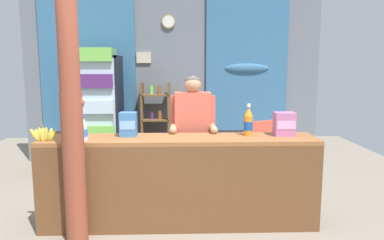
{
  "coord_description": "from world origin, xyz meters",
  "views": [
    {
      "loc": [
        0.13,
        -3.18,
        1.63
      ],
      "look_at": [
        0.25,
        0.72,
        1.04
      ],
      "focal_mm": 33.71,
      "sensor_mm": 36.0,
      "label": 1
    }
  ],
  "objects_px": {
    "bottle_shelf_rack": "(156,122)",
    "shopkeeper": "(193,126)",
    "stall_counter": "(179,175)",
    "soda_bottle_water": "(84,130)",
    "drink_fridge": "(97,104)",
    "snack_box_wafer": "(284,124)",
    "plastic_lawn_chair": "(256,145)",
    "banana_bunch": "(43,135)",
    "timber_post": "(71,98)",
    "snack_box_biscuit": "(128,124)",
    "soda_bottle_orange_soda": "(248,122)"
  },
  "relations": [
    {
      "from": "drink_fridge",
      "to": "snack_box_biscuit",
      "type": "xyz_separation_m",
      "value": [
        0.77,
        -1.96,
        0.0
      ]
    },
    {
      "from": "drink_fridge",
      "to": "bottle_shelf_rack",
      "type": "distance_m",
      "value": 0.99
    },
    {
      "from": "plastic_lawn_chair",
      "to": "banana_bunch",
      "type": "bearing_deg",
      "value": -145.31
    },
    {
      "from": "snack_box_biscuit",
      "to": "banana_bunch",
      "type": "relative_size",
      "value": 0.9
    },
    {
      "from": "timber_post",
      "to": "bottle_shelf_rack",
      "type": "height_order",
      "value": "timber_post"
    },
    {
      "from": "soda_bottle_orange_soda",
      "to": "shopkeeper",
      "type": "bearing_deg",
      "value": 145.78
    },
    {
      "from": "shopkeeper",
      "to": "snack_box_biscuit",
      "type": "relative_size",
      "value": 6.14
    },
    {
      "from": "bottle_shelf_rack",
      "to": "banana_bunch",
      "type": "bearing_deg",
      "value": -110.21
    },
    {
      "from": "shopkeeper",
      "to": "snack_box_wafer",
      "type": "height_order",
      "value": "shopkeeper"
    },
    {
      "from": "drink_fridge",
      "to": "soda_bottle_water",
      "type": "xyz_separation_m",
      "value": [
        0.37,
        -2.17,
        -0.02
      ]
    },
    {
      "from": "snack_box_wafer",
      "to": "soda_bottle_water",
      "type": "bearing_deg",
      "value": -174.7
    },
    {
      "from": "drink_fridge",
      "to": "snack_box_wafer",
      "type": "distance_m",
      "value": 3.09
    },
    {
      "from": "soda_bottle_water",
      "to": "snack_box_wafer",
      "type": "xyz_separation_m",
      "value": [
        2.0,
        0.19,
        0.02
      ]
    },
    {
      "from": "timber_post",
      "to": "soda_bottle_orange_soda",
      "type": "bearing_deg",
      "value": 14.61
    },
    {
      "from": "shopkeeper",
      "to": "banana_bunch",
      "type": "xyz_separation_m",
      "value": [
        -1.46,
        -0.59,
        0.02
      ]
    },
    {
      "from": "drink_fridge",
      "to": "soda_bottle_orange_soda",
      "type": "distance_m",
      "value": 2.81
    },
    {
      "from": "drink_fridge",
      "to": "snack_box_wafer",
      "type": "height_order",
      "value": "drink_fridge"
    },
    {
      "from": "bottle_shelf_rack",
      "to": "plastic_lawn_chair",
      "type": "distance_m",
      "value": 1.72
    },
    {
      "from": "bottle_shelf_rack",
      "to": "soda_bottle_water",
      "type": "relative_size",
      "value": 5.47
    },
    {
      "from": "drink_fridge",
      "to": "snack_box_biscuit",
      "type": "relative_size",
      "value": 7.67
    },
    {
      "from": "bottle_shelf_rack",
      "to": "drink_fridge",
      "type": "bearing_deg",
      "value": -162.07
    },
    {
      "from": "soda_bottle_orange_soda",
      "to": "banana_bunch",
      "type": "distance_m",
      "value": 2.03
    },
    {
      "from": "drink_fridge",
      "to": "snack_box_wafer",
      "type": "relative_size",
      "value": 7.81
    },
    {
      "from": "timber_post",
      "to": "shopkeeper",
      "type": "relative_size",
      "value": 1.86
    },
    {
      "from": "bottle_shelf_rack",
      "to": "soda_bottle_water",
      "type": "height_order",
      "value": "bottle_shelf_rack"
    },
    {
      "from": "timber_post",
      "to": "banana_bunch",
      "type": "distance_m",
      "value": 0.56
    },
    {
      "from": "drink_fridge",
      "to": "banana_bunch",
      "type": "height_order",
      "value": "drink_fridge"
    },
    {
      "from": "timber_post",
      "to": "soda_bottle_orange_soda",
      "type": "distance_m",
      "value": 1.75
    },
    {
      "from": "stall_counter",
      "to": "soda_bottle_orange_soda",
      "type": "distance_m",
      "value": 0.89
    },
    {
      "from": "stall_counter",
      "to": "drink_fridge",
      "type": "bearing_deg",
      "value": 120.97
    },
    {
      "from": "stall_counter",
      "to": "soda_bottle_water",
      "type": "distance_m",
      "value": 1.03
    },
    {
      "from": "stall_counter",
      "to": "snack_box_wafer",
      "type": "xyz_separation_m",
      "value": [
        1.08,
        0.16,
        0.48
      ]
    },
    {
      "from": "bottle_shelf_rack",
      "to": "shopkeeper",
      "type": "relative_size",
      "value": 0.9
    },
    {
      "from": "plastic_lawn_chair",
      "to": "soda_bottle_orange_soda",
      "type": "distance_m",
      "value": 1.62
    },
    {
      "from": "snack_box_biscuit",
      "to": "drink_fridge",
      "type": "bearing_deg",
      "value": 111.33
    },
    {
      "from": "stall_counter",
      "to": "timber_post",
      "type": "relative_size",
      "value": 0.98
    },
    {
      "from": "banana_bunch",
      "to": "snack_box_biscuit",
      "type": "bearing_deg",
      "value": 15.35
    },
    {
      "from": "timber_post",
      "to": "soda_bottle_water",
      "type": "xyz_separation_m",
      "value": [
        0.04,
        0.24,
        -0.33
      ]
    },
    {
      "from": "shopkeeper",
      "to": "snack_box_biscuit",
      "type": "distance_m",
      "value": 0.77
    },
    {
      "from": "snack_box_biscuit",
      "to": "banana_bunch",
      "type": "height_order",
      "value": "snack_box_biscuit"
    },
    {
      "from": "bottle_shelf_rack",
      "to": "soda_bottle_orange_soda",
      "type": "relative_size",
      "value": 4.11
    },
    {
      "from": "stall_counter",
      "to": "snack_box_wafer",
      "type": "height_order",
      "value": "snack_box_wafer"
    },
    {
      "from": "banana_bunch",
      "to": "snack_box_wafer",
      "type": "bearing_deg",
      "value": 4.63
    },
    {
      "from": "snack_box_biscuit",
      "to": "plastic_lawn_chair",
      "type": "bearing_deg",
      "value": 41.75
    },
    {
      "from": "stall_counter",
      "to": "plastic_lawn_chair",
      "type": "bearing_deg",
      "value": 55.9
    },
    {
      "from": "soda_bottle_orange_soda",
      "to": "timber_post",
      "type": "bearing_deg",
      "value": -165.39
    },
    {
      "from": "stall_counter",
      "to": "plastic_lawn_chair",
      "type": "height_order",
      "value": "stall_counter"
    },
    {
      "from": "bottle_shelf_rack",
      "to": "soda_bottle_water",
      "type": "xyz_separation_m",
      "value": [
        -0.52,
        -2.46,
        0.31
      ]
    },
    {
      "from": "plastic_lawn_chair",
      "to": "snack_box_wafer",
      "type": "xyz_separation_m",
      "value": [
        -0.03,
        -1.48,
        0.54
      ]
    },
    {
      "from": "snack_box_biscuit",
      "to": "banana_bunch",
      "type": "bearing_deg",
      "value": -164.65
    }
  ]
}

